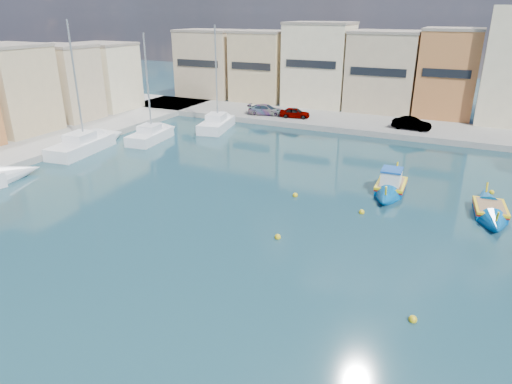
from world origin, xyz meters
The scene contains 11 objects.
ground centered at (0.00, 0.00, 0.00)m, with size 160.00×160.00×0.00m, color #173745.
north_quay centered at (0.00, 32.00, 0.30)m, with size 80.00×8.00×0.60m, color gray.
west_quay centered at (-32.00, 8.00, 0.30)m, with size 8.00×56.00×0.60m, color gray.
north_townhouses centered at (6.68, 39.36, 5.00)m, with size 83.20×7.87×10.19m.
parked_cars centered at (-11.06, 30.50, 1.21)m, with size 20.73×2.56×1.27m.
luzzu_blue_cabin centered at (0.31, 13.54, 0.33)m, with size 2.14×7.74×2.72m.
luzzu_green centered at (6.74, 12.09, 0.24)m, with size 2.59×7.18×2.21m.
yacht_north centered at (-20.54, 25.73, 0.46)m, with size 4.16×9.01×11.61m.
yacht_midnorth centered at (-23.86, 18.55, 0.44)m, with size 3.17×7.97×11.01m.
yacht_mid centered at (-27.18, 13.18, 0.48)m, with size 3.82×10.05×12.36m.
mooring_buoys centered at (2.76, 6.49, 0.08)m, with size 21.97×17.66×0.36m.
Camera 1 is at (4.75, -18.17, 12.11)m, focal length 32.00 mm.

